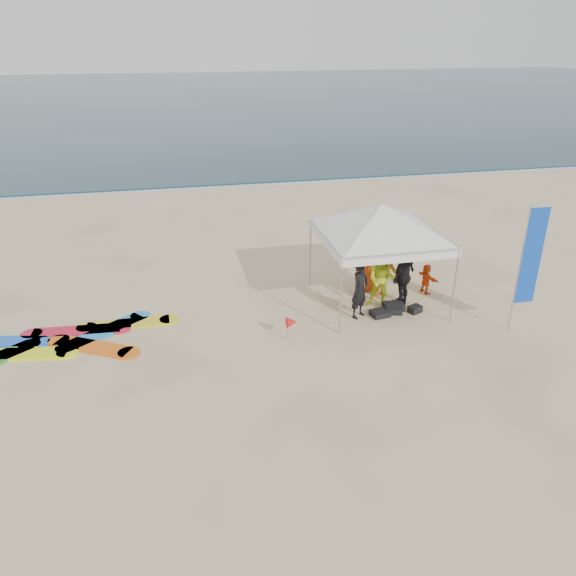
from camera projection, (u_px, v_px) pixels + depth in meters
The scene contains 14 objects.
ground at pixel (297, 386), 12.48m from camera, with size 120.00×120.00×0.00m, color beige.
ocean at pixel (181, 97), 65.70m from camera, with size 160.00×84.00×0.08m, color #0C2633.
shoreline_foam at pixel (216, 185), 28.63m from camera, with size 160.00×1.20×0.01m, color silver.
person_black_a at pixel (360, 290), 15.18m from camera, with size 0.60×0.39×1.63m, color black.
person_yellow at pixel (382, 279), 15.72m from camera, with size 0.82×0.64×1.70m, color #AAC21B.
person_orange_a at pixel (383, 268), 16.45m from camera, with size 1.09×0.63×1.69m, color orange.
person_black_b at pixel (403, 276), 15.81m from camera, with size 1.06×0.44×1.81m, color black.
person_orange_b at pixel (368, 264), 16.77m from camera, with size 0.81×0.53×1.66m, color #C44211.
person_seated at pixel (426, 279), 16.74m from camera, with size 0.85×0.27×0.92m, color #EE5015.
canopy_tent at pixel (382, 205), 15.13m from camera, with size 4.44×4.44×3.35m.
feather_flag at pixel (530, 258), 14.05m from camera, with size 0.58×0.04×3.42m.
marker_pennant at pixel (292, 322), 14.16m from camera, with size 0.28×0.28×0.64m.
gear_pile at pixel (393, 309), 15.69m from camera, with size 1.53×0.69×0.22m.
surfboard_spread at pixel (65, 340), 14.26m from camera, with size 5.27×2.57×0.07m.
Camera 1 is at (-2.43, -10.14, 7.21)m, focal length 35.00 mm.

